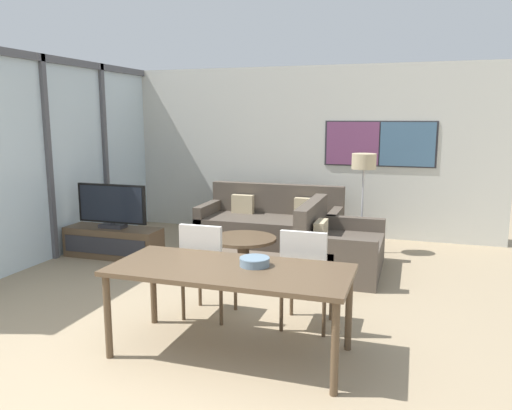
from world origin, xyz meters
name	(u,v)px	position (x,y,z in m)	size (l,w,h in m)	color
ground_plane	(131,383)	(0.00, 0.00, 0.00)	(24.00, 24.00, 0.00)	#9E896B
wall_back	(298,151)	(0.05, 5.25, 1.41)	(6.74, 0.09, 2.80)	silver
window_wall_left	(46,150)	(-2.86, 2.62, 1.53)	(0.07, 5.25, 2.80)	silver
area_rug	(243,266)	(-0.17, 3.08, 0.00)	(2.35, 1.76, 0.01)	#706051
tv_console	(114,242)	(-2.08, 2.94, 0.21)	(1.39, 0.46, 0.43)	brown
television	(112,206)	(-2.08, 2.94, 0.73)	(1.07, 0.20, 0.62)	#2D2D33
sofa_main	(271,225)	(-0.17, 4.43, 0.28)	(2.19, 0.98, 0.90)	#51473D
sofa_side	(335,250)	(1.03, 3.23, 0.28)	(0.98, 1.41, 0.90)	#51473D
coffee_table	(243,245)	(-0.17, 3.08, 0.30)	(0.88, 0.88, 0.40)	brown
dining_table	(230,276)	(0.55, 0.68, 0.69)	(1.99, 0.87, 0.76)	brown
dining_chair_left	(206,266)	(0.06, 1.31, 0.54)	(0.46, 0.46, 0.97)	beige
dining_chair_centre	(306,274)	(1.04, 1.36, 0.54)	(0.46, 0.46, 0.97)	beige
fruit_bowl	(255,261)	(0.73, 0.79, 0.80)	(0.25, 0.25, 0.07)	slate
floor_lamp	(364,169)	(1.26, 4.24, 1.24)	(0.35, 0.35, 1.46)	#2D2D33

